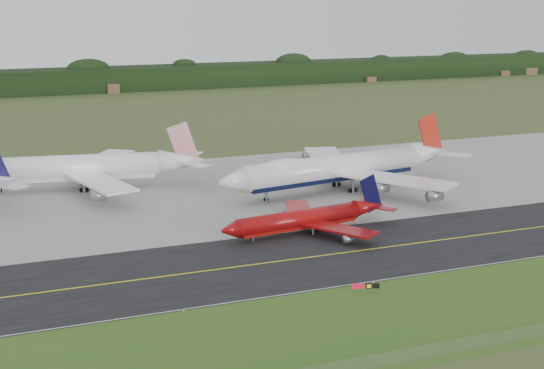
{
  "coord_description": "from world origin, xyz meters",
  "views": [
    {
      "loc": [
        -62.25,
        -128.94,
        48.34
      ],
      "look_at": [
        -4.15,
        22.0,
        8.07
      ],
      "focal_mm": 50.0,
      "sensor_mm": 36.0,
      "label": 1
    }
  ],
  "objects_px": {
    "jet_star_tail": "(83,168)",
    "taxiway_sign": "(365,286)",
    "jet_red_737": "(307,218)",
    "jet_ba_747": "(340,167)"
  },
  "relations": [
    {
      "from": "jet_star_tail",
      "to": "taxiway_sign",
      "type": "xyz_separation_m",
      "value": [
        34.77,
        -88.86,
        -4.47
      ]
    },
    {
      "from": "jet_red_737",
      "to": "jet_star_tail",
      "type": "bearing_deg",
      "value": 125.77
    },
    {
      "from": "jet_star_tail",
      "to": "taxiway_sign",
      "type": "height_order",
      "value": "jet_star_tail"
    },
    {
      "from": "taxiway_sign",
      "to": "jet_red_737",
      "type": "bearing_deg",
      "value": 82.62
    },
    {
      "from": "jet_star_tail",
      "to": "jet_red_737",
      "type": "bearing_deg",
      "value": -54.23
    },
    {
      "from": "jet_star_tail",
      "to": "jet_ba_747",
      "type": "bearing_deg",
      "value": -22.18
    },
    {
      "from": "jet_ba_747",
      "to": "jet_red_737",
      "type": "xyz_separation_m",
      "value": [
        -21.95,
        -29.51,
        -3.12
      ]
    },
    {
      "from": "taxiway_sign",
      "to": "jet_star_tail",
      "type": "bearing_deg",
      "value": 111.37
    },
    {
      "from": "jet_ba_747",
      "to": "taxiway_sign",
      "type": "xyz_separation_m",
      "value": [
        -26.41,
        -63.92,
        -4.95
      ]
    },
    {
      "from": "jet_red_737",
      "to": "taxiway_sign",
      "type": "xyz_separation_m",
      "value": [
        -4.46,
        -34.41,
        -1.84
      ]
    }
  ]
}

